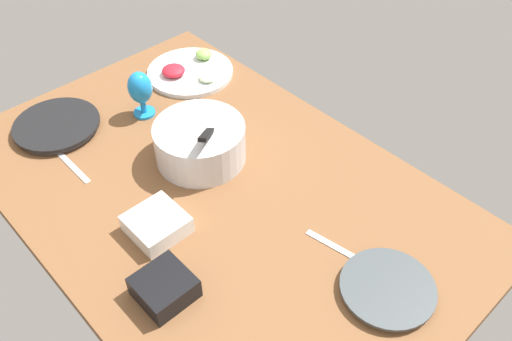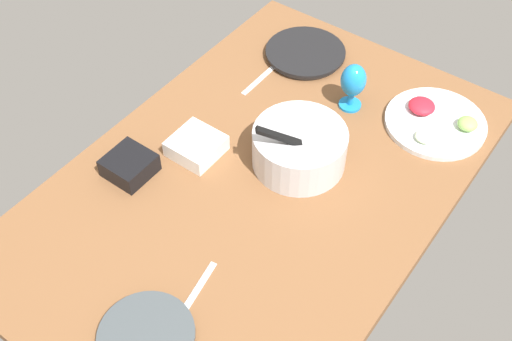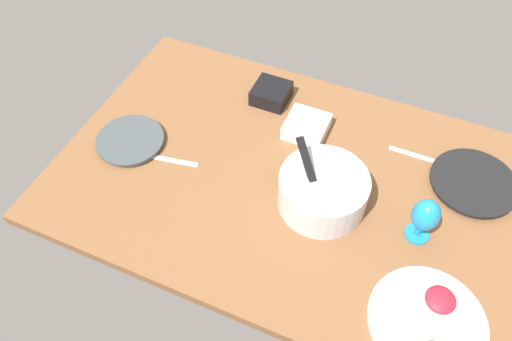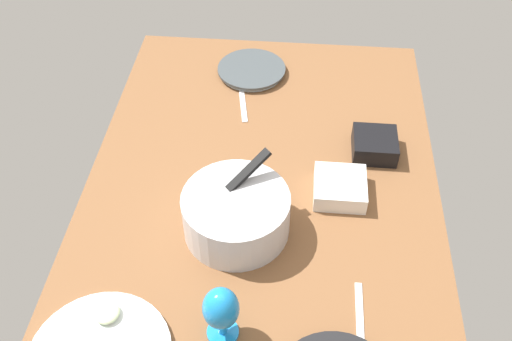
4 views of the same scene
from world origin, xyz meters
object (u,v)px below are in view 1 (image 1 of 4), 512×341
Objects in this scene: hurricane_glass_blue at (140,90)px; square_bowl_white at (157,223)px; dinner_plate_right at (387,289)px; fruit_platter at (190,71)px; dinner_plate_left at (57,126)px; mixing_bowl at (200,141)px; square_bowl_black at (164,287)px.

square_bowl_white is at bearing -30.66° from hurricane_glass_blue.
dinner_plate_right is 114.79cm from fruit_platter.
dinner_plate_left is 1.19× the size of dinner_plate_right.
fruit_platter is at bearing 85.25° from dinner_plate_left.
dinner_plate_left is 52.58cm from mixing_bowl.
fruit_platter is at bearing 135.33° from square_bowl_white.
dinner_plate_left is 31.04cm from hurricane_glass_blue.
square_bowl_black reaches higher than square_bowl_white.
dinner_plate_left is at bearing -165.77° from dinner_plate_right.
dinner_plate_left is at bearing 178.82° from square_bowl_white.
mixing_bowl reaches higher than dinner_plate_right.
fruit_platter is 2.46× the size of square_bowl_black.
dinner_plate_right is at bearing 47.73° from square_bowl_black.
mixing_bowl is at bearing -177.89° from dinner_plate_right.
fruit_platter is 29.89cm from hurricane_glass_blue.
square_bowl_white is at bearing -1.18° from dinner_plate_left.
dinner_plate_right is at bearing 2.11° from mixing_bowl.
fruit_platter is (-40.34, 26.90, -5.43)cm from mixing_bowl.
dinner_plate_left reaches higher than dinner_plate_right.
dinner_plate_left is 1.71× the size of hurricane_glass_blue.
fruit_platter is at bearing 167.80° from dinner_plate_right.
square_bowl_white is at bearing 149.66° from square_bowl_black.
hurricane_glass_blue is (-103.56, -2.92, 9.16)cm from dinner_plate_right.
dinner_plate_left is 54.04cm from fruit_platter.
mixing_bowl reaches higher than fruit_platter.
square_bowl_white reaches higher than dinner_plate_left.
dinner_plate_right is (116.68, 29.60, -0.24)cm from dinner_plate_left.
hurricane_glass_blue is (8.64, -27.18, 8.95)cm from fruit_platter.
mixing_bowl is 0.87× the size of fruit_platter.
square_bowl_black is (74.29, -65.96, 2.08)cm from fruit_platter.
mixing_bowl is 1.69× the size of hurricane_glass_blue.
mixing_bowl reaches higher than hurricane_glass_blue.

